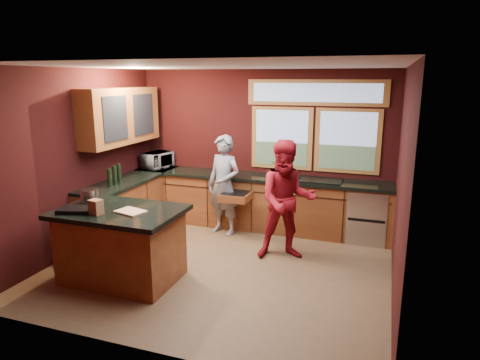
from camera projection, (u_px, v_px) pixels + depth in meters
The scene contains 14 objects.
floor at pixel (221, 266), 5.95m from camera, with size 4.50×4.50×0.00m, color brown.
room_shell at pixel (189, 133), 6.02m from camera, with size 4.52×4.02×2.71m.
back_counter at pixel (268, 203), 7.34m from camera, with size 4.50×0.64×0.93m.
left_counter at pixel (132, 204), 7.25m from camera, with size 0.64×2.30×0.93m.
island at pixel (121, 244), 5.47m from camera, with size 1.55×1.05×0.95m.
person_grey at pixel (224, 185), 7.05m from camera, with size 0.61×0.40×1.66m, color slate.
person_red at pixel (287, 200), 6.06m from camera, with size 0.84×0.65×1.72m, color maroon.
microwave at pixel (157, 160), 7.88m from camera, with size 0.53×0.36×0.29m, color #999999.
potted_plant at pixel (281, 167), 7.18m from camera, with size 0.31×0.27×0.34m, color #999999.
paper_towel at pixel (280, 169), 7.14m from camera, with size 0.12×0.12×0.28m, color silver.
cutting_board at pixel (131, 212), 5.25m from camera, with size 0.35×0.25×0.02m, color tan.
stock_pot at pixel (90, 196), 5.65m from camera, with size 0.24×0.24×0.18m, color #A9A9AE.
paper_bag at pixel (96, 207), 5.16m from camera, with size 0.15×0.12×0.18m, color brown.
black_tray at pixel (76, 210), 5.27m from camera, with size 0.40×0.28×0.05m, color black.
Camera 1 is at (2.06, -5.12, 2.55)m, focal length 32.00 mm.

